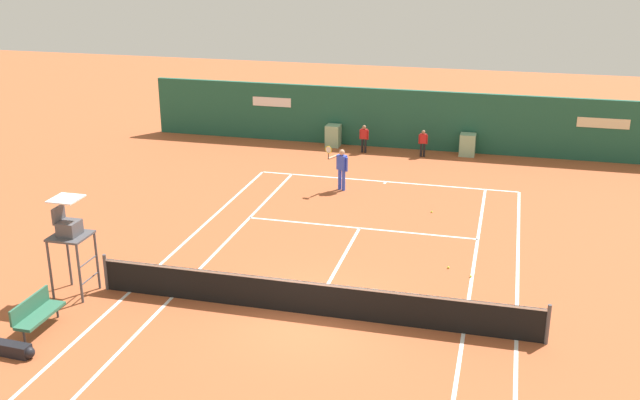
{
  "coord_description": "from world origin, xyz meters",
  "views": [
    {
      "loc": [
        4.64,
        -16.98,
        9.49
      ],
      "look_at": [
        -1.48,
        6.68,
        0.8
      ],
      "focal_mm": 41.81,
      "sensor_mm": 36.0,
      "label": 1
    }
  ],
  "objects_px": {
    "umpire_chair": "(69,232)",
    "player_bench": "(36,312)",
    "tennis_ball_mid_court": "(471,276)",
    "equipment_bag": "(16,350)",
    "tennis_ball_by_sideline": "(448,267)",
    "ball_kid_centre_post": "(364,137)",
    "player_on_baseline": "(341,166)",
    "tennis_ball_near_service_line": "(432,212)",
    "ball_kid_left_post": "(423,141)"
  },
  "relations": [
    {
      "from": "umpire_chair",
      "to": "player_bench",
      "type": "distance_m",
      "value": 2.48
    },
    {
      "from": "umpire_chair",
      "to": "tennis_ball_mid_court",
      "type": "height_order",
      "value": "umpire_chair"
    },
    {
      "from": "equipment_bag",
      "to": "tennis_ball_by_sideline",
      "type": "distance_m",
      "value": 12.21
    },
    {
      "from": "player_bench",
      "to": "umpire_chair",
      "type": "bearing_deg",
      "value": -175.1
    },
    {
      "from": "umpire_chair",
      "to": "ball_kid_centre_post",
      "type": "distance_m",
      "value": 16.99
    },
    {
      "from": "player_on_baseline",
      "to": "tennis_ball_mid_court",
      "type": "bearing_deg",
      "value": 151.88
    },
    {
      "from": "umpire_chair",
      "to": "tennis_ball_near_service_line",
      "type": "height_order",
      "value": "umpire_chair"
    },
    {
      "from": "tennis_ball_mid_court",
      "to": "tennis_ball_near_service_line",
      "type": "xyz_separation_m",
      "value": [
        -1.73,
        5.16,
        0.0
      ]
    },
    {
      "from": "umpire_chair",
      "to": "tennis_ball_mid_court",
      "type": "relative_size",
      "value": 41.84
    },
    {
      "from": "player_on_baseline",
      "to": "tennis_ball_near_service_line",
      "type": "relative_size",
      "value": 27.72
    },
    {
      "from": "ball_kid_centre_post",
      "to": "tennis_ball_by_sideline",
      "type": "distance_m",
      "value": 12.93
    },
    {
      "from": "umpire_chair",
      "to": "tennis_ball_by_sideline",
      "type": "height_order",
      "value": "umpire_chair"
    },
    {
      "from": "player_bench",
      "to": "tennis_ball_mid_court",
      "type": "distance_m",
      "value": 12.04
    },
    {
      "from": "tennis_ball_by_sideline",
      "to": "tennis_ball_mid_court",
      "type": "height_order",
      "value": "same"
    },
    {
      "from": "tennis_ball_by_sideline",
      "to": "ball_kid_centre_post",
      "type": "bearing_deg",
      "value": 112.73
    },
    {
      "from": "player_bench",
      "to": "ball_kid_left_post",
      "type": "distance_m",
      "value": 19.76
    },
    {
      "from": "player_bench",
      "to": "tennis_ball_near_service_line",
      "type": "distance_m",
      "value": 14.12
    },
    {
      "from": "tennis_ball_near_service_line",
      "to": "player_on_baseline",
      "type": "bearing_deg",
      "value": 156.05
    },
    {
      "from": "player_bench",
      "to": "ball_kid_centre_post",
      "type": "distance_m",
      "value": 18.89
    },
    {
      "from": "umpire_chair",
      "to": "ball_kid_centre_post",
      "type": "relative_size",
      "value": 2.19
    },
    {
      "from": "equipment_bag",
      "to": "tennis_ball_near_service_line",
      "type": "bearing_deg",
      "value": 55.29
    },
    {
      "from": "ball_kid_left_post",
      "to": "tennis_ball_by_sideline",
      "type": "xyz_separation_m",
      "value": [
        2.27,
        -11.91,
        -0.68
      ]
    },
    {
      "from": "ball_kid_left_post",
      "to": "tennis_ball_near_service_line",
      "type": "xyz_separation_m",
      "value": [
        1.24,
        -7.21,
        -0.68
      ]
    },
    {
      "from": "umpire_chair",
      "to": "ball_kid_centre_post",
      "type": "xyz_separation_m",
      "value": [
        4.98,
        16.2,
        -1.12
      ]
    },
    {
      "from": "ball_kid_centre_post",
      "to": "player_bench",
      "type": "bearing_deg",
      "value": 78.62
    },
    {
      "from": "player_on_baseline",
      "to": "tennis_ball_near_service_line",
      "type": "xyz_separation_m",
      "value": [
        3.76,
        -1.67,
        -0.95
      ]
    },
    {
      "from": "umpire_chair",
      "to": "ball_kid_left_post",
      "type": "bearing_deg",
      "value": 154.59
    },
    {
      "from": "ball_kid_left_post",
      "to": "tennis_ball_by_sideline",
      "type": "bearing_deg",
      "value": 94.32
    },
    {
      "from": "player_bench",
      "to": "tennis_ball_mid_court",
      "type": "bearing_deg",
      "value": 119.36
    },
    {
      "from": "equipment_bag",
      "to": "tennis_ball_mid_court",
      "type": "bearing_deg",
      "value": 34.85
    },
    {
      "from": "tennis_ball_mid_court",
      "to": "player_bench",
      "type": "bearing_deg",
      "value": -150.64
    },
    {
      "from": "tennis_ball_by_sideline",
      "to": "player_bench",
      "type": "bearing_deg",
      "value": -146.99
    },
    {
      "from": "ball_kid_left_post",
      "to": "tennis_ball_near_service_line",
      "type": "height_order",
      "value": "ball_kid_left_post"
    },
    {
      "from": "player_bench",
      "to": "ball_kid_centre_post",
      "type": "xyz_separation_m",
      "value": [
        4.8,
        18.27,
        0.24
      ]
    },
    {
      "from": "ball_kid_centre_post",
      "to": "tennis_ball_by_sideline",
      "type": "height_order",
      "value": "ball_kid_centre_post"
    },
    {
      "from": "equipment_bag",
      "to": "tennis_ball_near_service_line",
      "type": "height_order",
      "value": "equipment_bag"
    },
    {
      "from": "player_bench",
      "to": "equipment_bag",
      "type": "distance_m",
      "value": 1.31
    },
    {
      "from": "equipment_bag",
      "to": "player_on_baseline",
      "type": "bearing_deg",
      "value": 71.2
    },
    {
      "from": "ball_kid_centre_post",
      "to": "tennis_ball_mid_court",
      "type": "xyz_separation_m",
      "value": [
        5.69,
        -12.37,
        -0.71
      ]
    },
    {
      "from": "umpire_chair",
      "to": "tennis_ball_by_sideline",
      "type": "distance_m",
      "value": 11.01
    },
    {
      "from": "player_bench",
      "to": "tennis_ball_by_sideline",
      "type": "bearing_deg",
      "value": 123.01
    },
    {
      "from": "ball_kid_left_post",
      "to": "tennis_ball_mid_court",
      "type": "relative_size",
      "value": 18.16
    },
    {
      "from": "player_on_baseline",
      "to": "ball_kid_centre_post",
      "type": "relative_size",
      "value": 1.45
    },
    {
      "from": "player_bench",
      "to": "player_on_baseline",
      "type": "xyz_separation_m",
      "value": [
        4.99,
        12.74,
        0.48
      ]
    },
    {
      "from": "tennis_ball_near_service_line",
      "to": "tennis_ball_by_sideline",
      "type": "bearing_deg",
      "value": -77.6
    },
    {
      "from": "umpire_chair",
      "to": "tennis_ball_by_sideline",
      "type": "xyz_separation_m",
      "value": [
        9.97,
        4.29,
        -1.83
      ]
    },
    {
      "from": "player_on_baseline",
      "to": "tennis_ball_mid_court",
      "type": "distance_m",
      "value": 8.82
    },
    {
      "from": "ball_kid_left_post",
      "to": "ball_kid_centre_post",
      "type": "relative_size",
      "value": 0.95
    },
    {
      "from": "player_bench",
      "to": "equipment_bag",
      "type": "bearing_deg",
      "value": 10.77
    },
    {
      "from": "tennis_ball_near_service_line",
      "to": "tennis_ball_mid_court",
      "type": "bearing_deg",
      "value": -71.46
    }
  ]
}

